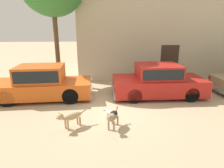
# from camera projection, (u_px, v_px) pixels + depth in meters

# --- Properties ---
(ground_plane) EXTENTS (80.00, 80.00, 0.00)m
(ground_plane) POSITION_uv_depth(u_px,v_px,m) (112.00, 107.00, 7.57)
(ground_plane) COLOR tan
(parked_sedan_nearest) EXTENTS (4.39, 1.83, 1.51)m
(parked_sedan_nearest) POSITION_uv_depth(u_px,v_px,m) (42.00, 83.00, 8.26)
(parked_sedan_nearest) COLOR #D15619
(parked_sedan_nearest) RESTS_ON ground_plane
(parked_sedan_second) EXTENTS (4.29, 1.94, 1.49)m
(parked_sedan_second) POSITION_uv_depth(u_px,v_px,m) (158.00, 81.00, 8.60)
(parked_sedan_second) COLOR #AD1E19
(parked_sedan_second) RESTS_ON ground_plane
(apartment_block) EXTENTS (15.67, 5.10, 8.62)m
(apartment_block) POSITION_uv_depth(u_px,v_px,m) (192.00, 9.00, 13.04)
(apartment_block) COLOR #BCB299
(apartment_block) RESTS_ON ground_plane
(stray_dog_spotted) EXTENTS (0.94, 0.71, 0.63)m
(stray_dog_spotted) POSITION_uv_depth(u_px,v_px,m) (70.00, 117.00, 5.84)
(stray_dog_spotted) COLOR tan
(stray_dog_spotted) RESTS_ON ground_plane
(stray_dog_tan) EXTENTS (0.48, 0.92, 0.62)m
(stray_dog_tan) POSITION_uv_depth(u_px,v_px,m) (113.00, 116.00, 5.85)
(stray_dog_tan) COLOR #997F60
(stray_dog_tan) RESTS_ON ground_plane
(stray_cat) EXTENTS (0.37, 0.57, 0.16)m
(stray_cat) POSITION_uv_depth(u_px,v_px,m) (109.00, 112.00, 6.90)
(stray_cat) COLOR beige
(stray_cat) RESTS_ON ground_plane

